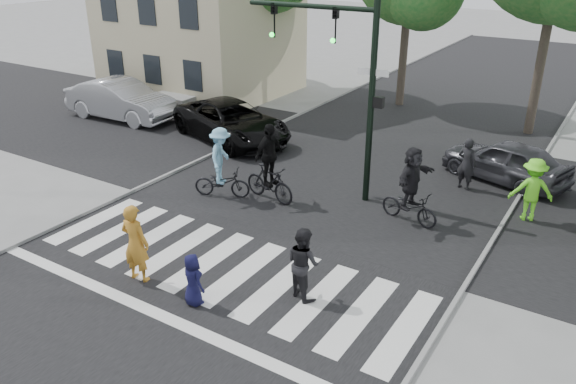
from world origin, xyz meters
name	(u,v)px	position (x,y,z in m)	size (l,w,h in m)	color
ground	(197,287)	(0.00, 0.00, 0.00)	(120.00, 120.00, 0.00)	gray
road_stem	(310,205)	(0.00, 5.00, 0.01)	(10.00, 70.00, 0.01)	black
road_cross	(355,172)	(0.00, 8.00, 0.01)	(70.00, 10.00, 0.01)	black
curb_left	(180,169)	(-5.05, 5.00, 0.05)	(0.10, 70.00, 0.10)	gray
curb_right	(487,250)	(5.05, 5.00, 0.05)	(0.10, 70.00, 0.10)	gray
crosswalk	(216,273)	(0.00, 0.66, 0.01)	(10.00, 3.85, 0.01)	silver
traffic_signal	(345,65)	(0.35, 6.20, 3.90)	(4.45, 0.29, 6.00)	black
house	(200,14)	(-11.49, 13.98, 3.80)	(8.40, 8.10, 8.82)	beige
pedestrian_woman	(135,243)	(-1.32, -0.44, 0.93)	(0.68, 0.44, 1.86)	#BF8126
pedestrian_child	(193,280)	(0.36, -0.50, 0.59)	(0.58, 0.37, 1.18)	black
pedestrian_adult	(303,263)	(2.15, 0.98, 0.82)	(0.79, 0.62, 1.63)	black
cyclist_left	(221,168)	(-2.55, 4.15, 0.93)	(1.79, 1.25, 2.14)	black
cyclist_mid	(269,170)	(-1.21, 4.69, 0.96)	(1.85, 1.15, 2.34)	black
cyclist_right	(411,189)	(2.79, 5.55, 0.96)	(1.78, 1.65, 2.15)	black
car_suv	(231,121)	(-5.52, 8.49, 0.75)	(2.47, 5.36, 1.49)	black
car_silver	(121,100)	(-11.24, 8.22, 0.84)	(1.77, 5.08, 1.67)	#B7B9BC
car_grey	(506,161)	(4.30, 9.89, 0.68)	(1.61, 3.99, 1.36)	#39393F
bystander_hivis	(532,190)	(5.52, 7.43, 0.89)	(1.15, 0.66, 1.78)	#71FF29
bystander_dark	(467,164)	(3.42, 8.60, 0.82)	(0.60, 0.39, 1.64)	black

